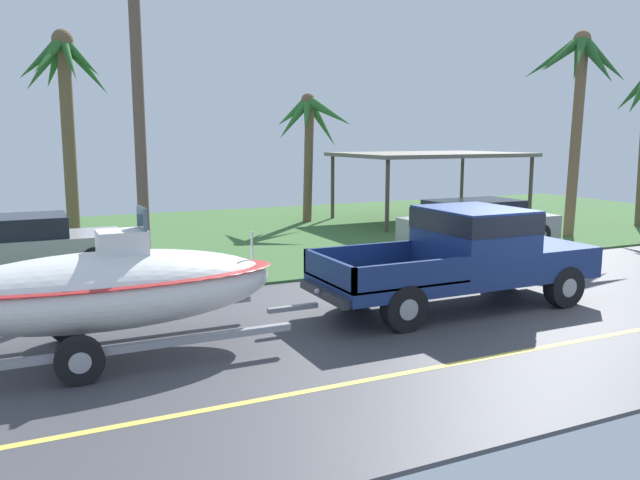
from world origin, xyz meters
name	(u,v)px	position (x,y,z in m)	size (l,w,h in m)	color
ground	(331,243)	(0.00, 8.38, -0.01)	(36.00, 22.00, 0.11)	#424247
pickup_truck_towing	(472,252)	(-0.77, 0.71, 1.05)	(5.72, 2.01, 1.90)	navy
boat_on_trailer	(105,289)	(-7.49, 0.71, 1.02)	(6.24, 2.21, 2.21)	gray
parked_sedan_near	(16,246)	(-8.72, 7.65, 0.67)	(4.76, 1.88, 1.38)	#99999E
parked_sedan_far	(478,223)	(3.73, 6.06, 0.67)	(4.78, 1.81, 1.38)	#99999E
carport_awning	(430,156)	(5.61, 11.27, 2.49)	(6.72, 4.60, 2.62)	#4C4238
palm_tree_near_left	(578,76)	(7.32, 5.98, 5.06)	(2.89, 2.99, 6.45)	brown
palm_tree_mid	(310,126)	(1.22, 12.65, 3.61)	(2.77, 3.29, 4.79)	brown
palm_tree_far_left	(64,83)	(-7.12, 12.21, 4.82)	(2.82, 3.35, 6.41)	brown
utility_pole	(137,76)	(-6.19, 4.87, 4.46)	(0.24, 1.80, 8.62)	brown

